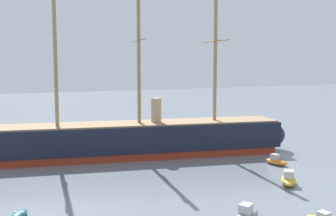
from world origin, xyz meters
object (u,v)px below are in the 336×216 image
(motorboat_near_centre, at_px, (247,214))
(motorboat_alongside_stern, at_px, (276,161))
(tall_ship, at_px, (139,139))
(motorboat_mid_right, at_px, (288,179))
(dinghy_mid_left, at_px, (19,214))
(motorboat_far_right, at_px, (272,139))
(motorboat_distant_centre, at_px, (132,137))

(motorboat_near_centre, bearing_deg, motorboat_alongside_stern, 46.68)
(tall_ship, relative_size, motorboat_mid_right, 11.88)
(motorboat_near_centre, xyz_separation_m, motorboat_mid_right, (12.26, 8.81, 0.07))
(motorboat_near_centre, bearing_deg, motorboat_mid_right, 35.69)
(motorboat_alongside_stern, bearing_deg, motorboat_near_centre, -133.32)
(dinghy_mid_left, bearing_deg, motorboat_alongside_stern, 12.26)
(dinghy_mid_left, xyz_separation_m, motorboat_mid_right, (34.47, -1.01, 0.36))
(motorboat_mid_right, distance_m, motorboat_far_right, 29.92)
(dinghy_mid_left, bearing_deg, tall_ship, 46.88)
(motorboat_mid_right, distance_m, motorboat_alongside_stern, 10.87)
(tall_ship, bearing_deg, dinghy_mid_left, -133.12)
(tall_ship, xyz_separation_m, motorboat_distant_centre, (3.71, 16.18, -2.69))
(motorboat_far_right, bearing_deg, tall_ship, -176.12)
(motorboat_distant_centre, bearing_deg, tall_ship, -102.91)
(motorboat_far_right, bearing_deg, dinghy_mid_left, -154.06)
(dinghy_mid_left, height_order, motorboat_mid_right, motorboat_mid_right)
(tall_ship, xyz_separation_m, motorboat_far_right, (29.21, 1.98, -2.54))
(motorboat_near_centre, relative_size, motorboat_mid_right, 0.92)
(motorboat_near_centre, height_order, dinghy_mid_left, motorboat_near_centre)
(motorboat_near_centre, bearing_deg, dinghy_mid_left, 156.16)
(motorboat_distant_centre, bearing_deg, motorboat_mid_right, -76.19)
(motorboat_mid_right, xyz_separation_m, motorboat_alongside_stern, (5.10, 9.60, -0.11))
(motorboat_alongside_stern, bearing_deg, dinghy_mid_left, -167.74)
(dinghy_mid_left, bearing_deg, motorboat_far_right, 25.94)
(tall_ship, xyz_separation_m, motorboat_alongside_stern, (18.55, -13.85, -2.55))
(tall_ship, xyz_separation_m, motorboat_near_centre, (1.19, -32.26, -2.51))
(dinghy_mid_left, height_order, motorboat_distant_centre, motorboat_distant_centre)
(tall_ship, distance_m, motorboat_far_right, 29.39)
(motorboat_alongside_stern, bearing_deg, motorboat_distant_centre, 116.29)
(motorboat_near_centre, distance_m, motorboat_far_right, 44.25)
(motorboat_near_centre, height_order, motorboat_alongside_stern, motorboat_near_centre)
(motorboat_far_right, bearing_deg, motorboat_alongside_stern, -123.95)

